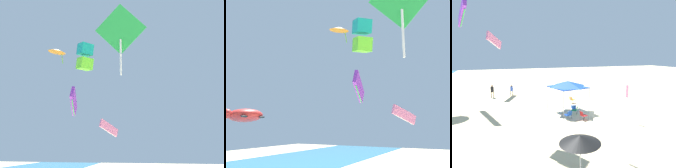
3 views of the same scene
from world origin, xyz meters
TOP-DOWN VIEW (x-y plane):
  - kite_parafoil_purple at (8.27, 13.62)m, footprint 4.86×1.46m
  - kite_box_teal at (-0.10, 9.79)m, footprint 1.64×1.64m
  - kite_turtle_red at (6.58, 28.43)m, footprint 5.54×4.88m
  - kite_delta_orange at (13.18, 18.49)m, footprint 3.66×3.68m
  - kite_parafoil_pink at (14.40, 10.42)m, footprint 3.57×2.19m

SIDE VIEW (x-z plane):
  - kite_turtle_red at x=6.58m, z-range 6.66..8.66m
  - kite_parafoil_pink at x=14.40m, z-range 6.49..8.84m
  - kite_parafoil_purple at x=8.27m, z-range 8.84..11.79m
  - kite_box_teal at x=-0.10m, z-range 11.33..13.80m
  - kite_delta_orange at x=13.18m, z-range 18.43..20.79m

